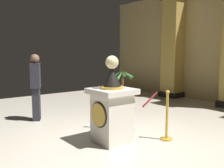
# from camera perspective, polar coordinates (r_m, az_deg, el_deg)

# --- Properties ---
(ground_plane) EXTENTS (12.26, 12.26, 0.00)m
(ground_plane) POSITION_cam_1_polar(r_m,az_deg,el_deg) (5.29, 1.25, -12.04)
(ground_plane) COLOR beige
(pedestal_clock) EXTENTS (0.76, 0.76, 1.67)m
(pedestal_clock) POSITION_cam_1_polar(r_m,az_deg,el_deg) (4.91, -0.05, -5.60)
(pedestal_clock) COLOR silver
(pedestal_clock) RESTS_ON ground_plane
(stanchion_near) EXTENTS (0.24, 0.24, 1.00)m
(stanchion_near) POSITION_cam_1_polar(r_m,az_deg,el_deg) (5.24, 12.11, -8.42)
(stanchion_near) COLOR gold
(stanchion_near) RESTS_ON ground_plane
(stanchion_far) EXTENTS (0.24, 0.24, 0.99)m
(stanchion_far) POSITION_cam_1_polar(r_m,az_deg,el_deg) (5.84, -1.36, -6.72)
(stanchion_far) COLOR gold
(stanchion_far) RESTS_ON ground_plane
(velvet_rope) EXTENTS (0.96, 0.94, 0.22)m
(velvet_rope) POSITION_cam_1_polar(r_m,az_deg,el_deg) (5.40, 5.05, -3.02)
(velvet_rope) COLOR #591419
(column_left) EXTENTS (0.83, 0.83, 3.88)m
(column_left) POSITION_cam_1_polar(r_m,az_deg,el_deg) (10.29, 13.59, 7.92)
(column_left) COLOR black
(column_left) RESTS_ON ground_plane
(potted_palm_left) EXTENTS (0.69, 0.71, 1.18)m
(potted_palm_left) POSITION_cam_1_polar(r_m,az_deg,el_deg) (8.60, 2.36, -2.07)
(potted_palm_left) COLOR #2D2823
(potted_palm_left) RESTS_ON ground_plane
(bystander_guest) EXTENTS (0.42, 0.37, 1.69)m
(bystander_guest) POSITION_cam_1_polar(r_m,az_deg,el_deg) (6.76, -16.62, -0.31)
(bystander_guest) COLOR #26262D
(bystander_guest) RESTS_ON ground_plane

